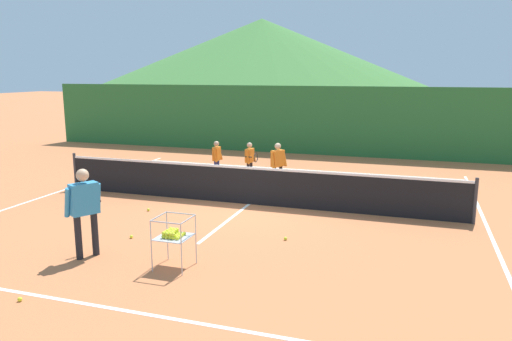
{
  "coord_description": "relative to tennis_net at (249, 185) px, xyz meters",
  "views": [
    {
      "loc": [
        3.95,
        -11.44,
        3.32
      ],
      "look_at": [
        0.18,
        0.02,
        0.89
      ],
      "focal_mm": 34.3,
      "sensor_mm": 36.0,
      "label": 1
    }
  ],
  "objects": [
    {
      "name": "line_sideline_east",
      "position": [
        5.56,
        0.0,
        -0.5
      ],
      "size": [
        0.08,
        10.79,
        0.01
      ],
      "primitive_type": "cube",
      "color": "white",
      "rests_on": "ground"
    },
    {
      "name": "line_sideline_west",
      "position": [
        -5.56,
        0.0,
        -0.5
      ],
      "size": [
        0.08,
        10.79,
        0.01
      ],
      "primitive_type": "cube",
      "color": "white",
      "rests_on": "ground"
    },
    {
      "name": "ground_plane",
      "position": [
        0.0,
        0.0,
        -0.5
      ],
      "size": [
        120.0,
        120.0,
        0.0
      ],
      "primitive_type": "plane",
      "color": "#C67042"
    },
    {
      "name": "tennis_ball_5",
      "position": [
        1.59,
        -2.36,
        -0.47
      ],
      "size": [
        0.07,
        0.07,
        0.07
      ],
      "primitive_type": "sphere",
      "color": "yellow",
      "rests_on": "ground"
    },
    {
      "name": "instructor",
      "position": [
        -1.62,
        -4.35,
        0.49
      ],
      "size": [
        0.53,
        0.82,
        1.64
      ],
      "color": "black",
      "rests_on": "ground"
    },
    {
      "name": "student_1",
      "position": [
        -0.86,
        2.56,
        0.23
      ],
      "size": [
        0.4,
        0.61,
        1.21
      ],
      "color": "black",
      "rests_on": "ground"
    },
    {
      "name": "line_baseline_far",
      "position": [
        0.0,
        4.84,
        -0.5
      ],
      "size": [
        11.11,
        0.08,
        0.01
      ],
      "primitive_type": "cube",
      "color": "white",
      "rests_on": "ground"
    },
    {
      "name": "tennis_ball_4",
      "position": [
        -1.42,
        -3.23,
        -0.47
      ],
      "size": [
        0.07,
        0.07,
        0.07
      ],
      "primitive_type": "sphere",
      "color": "yellow",
      "rests_on": "ground"
    },
    {
      "name": "windscreen_fence",
      "position": [
        0.0,
        8.14,
        0.89
      ],
      "size": [
        24.45,
        0.08,
        2.78
      ],
      "primitive_type": "cube",
      "color": "#286B33",
      "rests_on": "ground"
    },
    {
      "name": "tennis_net",
      "position": [
        0.0,
        0.0,
        0.0
      ],
      "size": [
        10.66,
        0.08,
        1.05
      ],
      "color": "#333338",
      "rests_on": "ground"
    },
    {
      "name": "ball_cart",
      "position": [
        0.11,
        -4.31,
        0.1
      ],
      "size": [
        0.58,
        0.58,
        0.9
      ],
      "color": "#B7B7BC",
      "rests_on": "ground"
    },
    {
      "name": "student_2",
      "position": [
        0.23,
        1.85,
        0.3
      ],
      "size": [
        0.43,
        0.52,
        1.34
      ],
      "color": "black",
      "rests_on": "ground"
    },
    {
      "name": "student_0",
      "position": [
        -1.97,
        2.58,
        0.22
      ],
      "size": [
        0.21,
        0.48,
        1.2
      ],
      "color": "navy",
      "rests_on": "ground"
    },
    {
      "name": "tennis_ball_1",
      "position": [
        -2.13,
        -1.37,
        -0.47
      ],
      "size": [
        0.07,
        0.07,
        0.07
      ],
      "primitive_type": "sphere",
      "color": "yellow",
      "rests_on": "ground"
    },
    {
      "name": "line_baseline_near",
      "position": [
        0.0,
        -5.95,
        -0.5
      ],
      "size": [
        11.11,
        0.08,
        0.01
      ],
      "primitive_type": "cube",
      "color": "white",
      "rests_on": "ground"
    },
    {
      "name": "tennis_ball_3",
      "position": [
        -1.45,
        -6.18,
        -0.47
      ],
      "size": [
        0.07,
        0.07,
        0.07
      ],
      "primitive_type": "sphere",
      "color": "yellow",
      "rests_on": "ground"
    },
    {
      "name": "line_service_center",
      "position": [
        0.0,
        0.0,
        -0.5
      ],
      "size": [
        0.08,
        6.25,
        0.01
      ],
      "primitive_type": "cube",
      "color": "white",
      "rests_on": "ground"
    },
    {
      "name": "hill_0",
      "position": [
        -21.7,
        69.65,
        5.56
      ],
      "size": [
        59.8,
        59.8,
        12.13
      ],
      "primitive_type": "cone",
      "color": "#427A38",
      "rests_on": "ground"
    }
  ]
}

